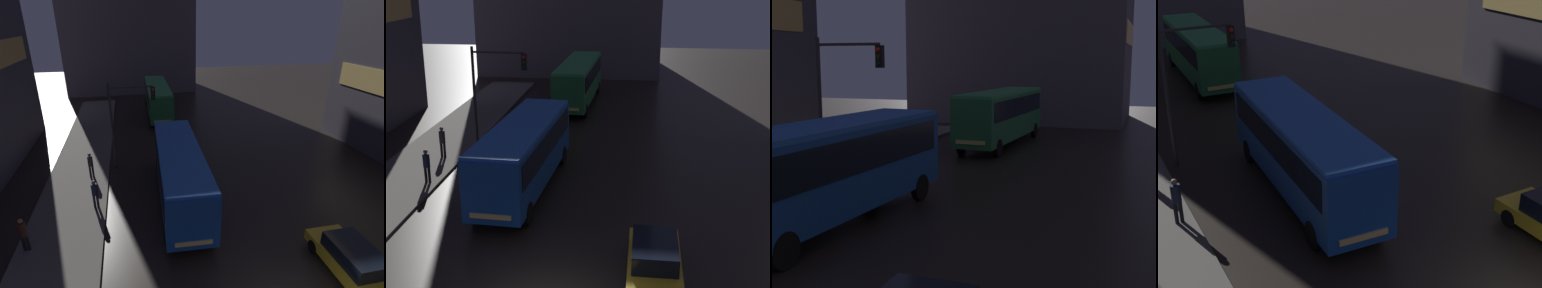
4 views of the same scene
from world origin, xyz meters
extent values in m
cube|color=#E0B25B|center=(4.56, 43.04, 7.48)|extent=(0.24, 10.20, 1.80)
cube|color=#194793|center=(-2.63, 9.45, 1.86)|extent=(2.99, 10.37, 2.61)
cube|color=black|center=(-2.63, 9.45, 2.41)|extent=(3.00, 9.55, 1.10)
cube|color=blue|center=(-2.63, 9.45, 3.24)|extent=(2.93, 10.16, 0.16)
cylinder|color=black|center=(-1.72, 5.67, 0.50)|extent=(0.30, 1.01, 1.00)
cylinder|color=black|center=(-1.31, 13.11, 0.50)|extent=(0.30, 1.01, 1.00)
cylinder|color=black|center=(-3.54, 13.23, 0.50)|extent=(0.30, 1.01, 1.00)
cube|color=#236B38|center=(-2.03, 27.05, 1.90)|extent=(2.67, 11.06, 2.69)
cube|color=black|center=(-2.03, 27.05, 2.49)|extent=(2.70, 10.18, 1.10)
cube|color=#399252|center=(-2.03, 27.05, 3.32)|extent=(2.61, 10.84, 0.16)
cube|color=#F4CC72|center=(-2.19, 21.53, 0.95)|extent=(1.64, 0.15, 0.20)
cylinder|color=black|center=(-1.08, 22.92, 0.50)|extent=(0.28, 1.01, 1.00)
cylinder|color=black|center=(-3.22, 22.98, 0.50)|extent=(0.28, 1.01, 1.00)
cylinder|color=black|center=(-0.84, 31.11, 0.50)|extent=(0.28, 1.01, 1.00)
cylinder|color=black|center=(-2.98, 31.17, 0.50)|extent=(0.28, 1.01, 1.00)
cylinder|color=black|center=(-8.00, 13.04, 0.58)|extent=(0.14, 0.14, 0.85)
cylinder|color=#2D2D2D|center=(-6.50, 14.36, 3.11)|extent=(0.16, 0.16, 6.21)
cylinder|color=#2D2D2D|center=(-5.04, 14.36, 5.91)|extent=(2.92, 0.12, 0.12)
cube|color=black|center=(-3.58, 14.36, 5.41)|extent=(0.30, 0.24, 0.90)
sphere|color=red|center=(-3.58, 14.22, 5.69)|extent=(0.18, 0.18, 0.18)
sphere|color=#3B2B07|center=(-3.58, 14.22, 5.41)|extent=(0.18, 0.18, 0.18)
sphere|color=black|center=(-3.58, 14.22, 5.13)|extent=(0.18, 0.18, 0.18)
camera|label=1|loc=(-5.21, -5.95, 10.20)|focal=28.00mm
camera|label=2|loc=(2.76, -14.31, 10.27)|focal=50.00mm
camera|label=3|loc=(6.95, -4.96, 5.26)|focal=50.00mm
camera|label=4|loc=(-10.21, -7.78, 10.33)|focal=50.00mm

